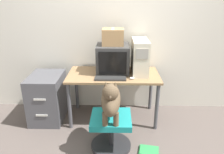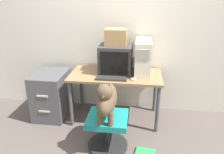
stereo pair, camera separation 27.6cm
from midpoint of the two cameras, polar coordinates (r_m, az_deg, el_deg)
name	(u,v)px [view 2 (the right image)]	position (r m, az deg, el deg)	size (l,w,h in m)	color
ground_plane	(113,130)	(3.10, 2.79, -13.72)	(12.00, 12.00, 0.00)	#564C47
wall_back	(119,27)	(3.30, 4.28, 12.93)	(8.00, 0.05, 2.60)	silver
desk	(116,80)	(3.10, 3.50, -0.80)	(1.28, 0.66, 0.70)	olive
crt_monitor	(116,59)	(3.09, 3.57, 4.76)	(0.45, 0.43, 0.39)	#383838
pc_tower	(143,57)	(3.05, 10.64, 5.01)	(0.21, 0.51, 0.47)	beige
keyboard	(111,78)	(2.87, 2.55, -0.39)	(0.41, 0.14, 0.03)	#2D2D2D
computer_mouse	(133,79)	(2.87, 8.21, -0.58)	(0.06, 0.04, 0.03)	silver
office_chair	(108,130)	(2.68, 1.88, -13.67)	(0.49, 0.49, 0.43)	#262628
dog	(107,99)	(2.41, 1.90, -5.73)	(0.22, 0.59, 0.51)	brown
filing_cabinet	(52,94)	(3.37, -13.24, -4.50)	(0.45, 0.61, 0.68)	#4C4C51
cardboard_box	(116,37)	(3.02, 3.71, 10.37)	(0.29, 0.24, 0.22)	#A87F51
book_stack_floor	(145,153)	(2.74, 11.60, -19.07)	(0.26, 0.23, 0.04)	#2D8C47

